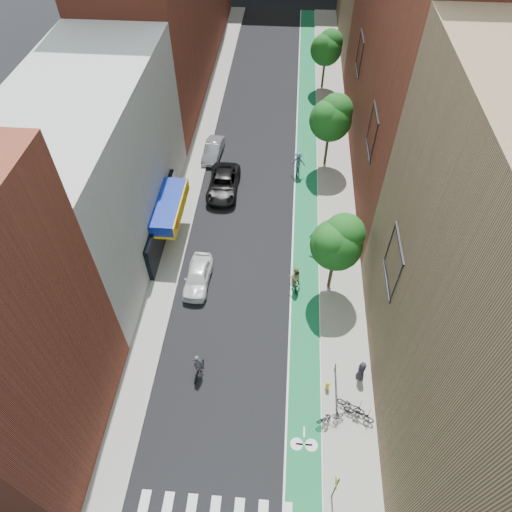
% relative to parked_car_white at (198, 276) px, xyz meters
% --- Properties ---
extents(ground, '(160.00, 160.00, 0.00)m').
position_rel_parked_car_white_xyz_m(ground, '(3.55, -9.69, -0.70)').
color(ground, black).
rests_on(ground, ground).
extents(bike_lane, '(2.00, 68.00, 0.01)m').
position_rel_parked_car_white_xyz_m(bike_lane, '(7.55, 16.31, -0.69)').
color(bike_lane, '#126A36').
rests_on(bike_lane, ground).
extents(sidewalk_left, '(2.00, 68.00, 0.15)m').
position_rel_parked_car_white_xyz_m(sidewalk_left, '(-2.45, 16.31, -0.62)').
color(sidewalk_left, gray).
rests_on(sidewalk_left, ground).
extents(sidewalk_right, '(3.00, 68.00, 0.15)m').
position_rel_parked_car_white_xyz_m(sidewalk_right, '(10.05, 16.31, -0.62)').
color(sidewalk_right, gray).
rests_on(sidewalk_right, ground).
extents(building_left_white, '(8.00, 20.00, 12.00)m').
position_rel_parked_car_white_xyz_m(building_left_white, '(-7.45, 4.31, 5.30)').
color(building_left_white, silver).
rests_on(building_left_white, ground).
extents(building_right_near_tan, '(8.00, 20.00, 18.00)m').
position_rel_parked_car_white_xyz_m(building_right_near_tan, '(15.55, -7.69, 8.30)').
color(building_right_near_tan, '#8C6B4C').
rests_on(building_right_near_tan, ground).
extents(building_right_mid_red, '(8.00, 28.00, 22.00)m').
position_rel_parked_car_white_xyz_m(building_right_mid_red, '(15.55, 16.31, 10.30)').
color(building_right_mid_red, maroon).
rests_on(building_right_mid_red, ground).
extents(tree_near, '(3.40, 3.36, 6.42)m').
position_rel_parked_car_white_xyz_m(tree_near, '(9.20, 0.33, 3.96)').
color(tree_near, '#332619').
rests_on(tree_near, ground).
extents(tree_mid, '(3.55, 3.53, 6.74)m').
position_rel_parked_car_white_xyz_m(tree_mid, '(9.20, 14.33, 4.19)').
color(tree_mid, '#332619').
rests_on(tree_mid, ground).
extents(tree_far, '(3.30, 3.25, 6.21)m').
position_rel_parked_car_white_xyz_m(tree_far, '(9.20, 28.33, 3.80)').
color(tree_far, '#332619').
rests_on(tree_far, ground).
extents(sign_pole, '(0.13, 0.71, 3.00)m').
position_rel_parked_car_white_xyz_m(sign_pole, '(8.94, -13.19, 1.14)').
color(sign_pole, '#194C26').
rests_on(sign_pole, sidewalk_right).
extents(parked_car_white, '(1.75, 4.14, 1.40)m').
position_rel_parked_car_white_xyz_m(parked_car_white, '(0.00, 0.00, 0.00)').
color(parked_car_white, white).
rests_on(parked_car_white, ground).
extents(parked_car_black, '(2.47, 5.36, 1.49)m').
position_rel_parked_car_white_xyz_m(parked_car_black, '(0.52, 10.07, 0.05)').
color(parked_car_black, black).
rests_on(parked_car_black, ground).
extents(parked_car_silver, '(1.70, 4.11, 1.32)m').
position_rel_parked_car_white_xyz_m(parked_car_silver, '(-1.05, 14.88, -0.04)').
color(parked_car_silver, '#9899A0').
rests_on(parked_car_silver, ground).
extents(cyclist_lead, '(0.86, 1.72, 1.95)m').
position_rel_parked_car_white_xyz_m(cyclist_lead, '(1.18, -6.96, -0.05)').
color(cyclist_lead, black).
rests_on(cyclist_lead, ground).
extents(cyclist_lane_near, '(0.96, 1.71, 2.05)m').
position_rel_parked_car_white_xyz_m(cyclist_lane_near, '(6.75, 0.10, 0.18)').
color(cyclist_lane_near, black).
rests_on(cyclist_lane_near, ground).
extents(cyclist_lane_mid, '(1.11, 1.96, 2.15)m').
position_rel_parked_car_white_xyz_m(cyclist_lane_mid, '(8.25, 3.91, 0.10)').
color(cyclist_lane_mid, black).
rests_on(cyclist_lane_mid, ground).
extents(cyclist_lane_far, '(1.33, 1.62, 2.22)m').
position_rel_parked_car_white_xyz_m(cyclist_lane_far, '(6.75, 12.89, 0.35)').
color(cyclist_lane_far, black).
rests_on(cyclist_lane_far, ground).
extents(parked_bike_near, '(1.77, 1.22, 0.88)m').
position_rel_parked_car_white_xyz_m(parked_bike_near, '(10.15, -8.50, -0.11)').
color(parked_bike_near, black).
rests_on(parked_bike_near, sidewalk_right).
extents(parked_bike_mid, '(1.69, 0.99, 0.98)m').
position_rel_parked_car_white_xyz_m(parked_bike_mid, '(8.95, -9.32, -0.06)').
color(parked_bike_mid, black).
rests_on(parked_bike_mid, sidewalk_right).
extents(parked_bike_far, '(1.86, 1.28, 0.93)m').
position_rel_parked_car_white_xyz_m(parked_bike_far, '(10.56, -8.95, -0.09)').
color(parked_bike_far, black).
rests_on(parked_bike_far, sidewalk_right).
extents(pedestrian, '(0.66, 0.85, 1.55)m').
position_rel_parked_car_white_xyz_m(pedestrian, '(10.81, -6.48, 0.22)').
color(pedestrian, '#23222A').
rests_on(pedestrian, sidewalk_right).
extents(fire_hydrant, '(0.24, 0.24, 0.70)m').
position_rel_parked_car_white_xyz_m(fire_hydrant, '(8.85, -7.37, -0.18)').
color(fire_hydrant, yellow).
rests_on(fire_hydrant, sidewalk_right).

